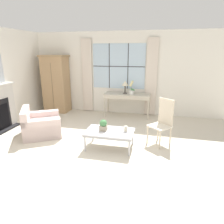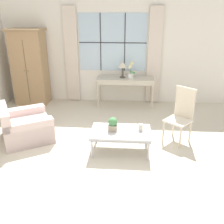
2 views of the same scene
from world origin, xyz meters
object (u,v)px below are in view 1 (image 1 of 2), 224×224
armchair_upholstered (41,125)px  coffee_table (110,133)px  potted_orchid (131,89)px  side_chair_wooden (163,120)px  potted_plant_small (103,125)px  armoire (56,84)px  console_table (127,96)px  table_lamp (125,84)px  pillar_candle (126,129)px

armchair_upholstered → coffee_table: 2.00m
potted_orchid → side_chair_wooden: bearing=-61.7°
armchair_upholstered → potted_plant_small: 1.87m
armoire → armchair_upholstered: armoire is taller
armoire → potted_plant_small: bearing=-45.1°
coffee_table → console_table: bearing=89.6°
armchair_upholstered → armoire: bearing=106.3°
armoire → table_lamp: (2.53, 0.02, 0.08)m
side_chair_wooden → coffee_table: bearing=-155.6°
console_table → coffee_table: size_ratio=1.40×
table_lamp → potted_orchid: (0.22, -0.05, -0.15)m
console_table → pillar_candle: (0.35, -2.41, -0.22)m
potted_plant_small → table_lamp: bearing=88.1°
coffee_table → potted_plant_small: potted_plant_small is taller
console_table → coffee_table: (-0.02, -2.46, -0.32)m
side_chair_wooden → armoire: bearing=152.8°
armchair_upholstered → side_chair_wooden: size_ratio=1.20×
coffee_table → pillar_candle: (0.36, 0.05, 0.10)m
console_table → coffee_table: 2.48m
armoire → coffee_table: size_ratio=1.85×
armoire → side_chair_wooden: size_ratio=1.85×
coffee_table → armoire: bearing=136.4°
console_table → side_chair_wooden: size_ratio=1.41×
console_table → pillar_candle: size_ratio=10.77×
console_table → potted_orchid: size_ratio=3.37×
armoire → potted_orchid: bearing=-0.8°
potted_orchid → coffee_table: size_ratio=0.42×
armoire → potted_orchid: (2.74, -0.04, -0.07)m
potted_orchid → side_chair_wooden: 2.18m
table_lamp → console_table: bearing=-13.7°
armoire → table_lamp: size_ratio=4.65×
potted_plant_small → pillar_candle: bearing=3.9°
pillar_candle → coffee_table: bearing=-172.3°
coffee_table → table_lamp: bearing=91.5°
side_chair_wooden → console_table: bearing=121.0°
side_chair_wooden → pillar_candle: size_ratio=7.65×
armoire → potted_plant_small: armoire is taller
table_lamp → potted_plant_small: table_lamp is taller
coffee_table → pillar_candle: pillar_candle is taller
table_lamp → coffee_table: (0.07, -2.48, -0.72)m
armchair_upholstered → side_chair_wooden: side_chair_wooden is taller
pillar_candle → potted_plant_small: bearing=-176.1°
armchair_upholstered → pillar_candle: (2.33, -0.29, 0.22)m
console_table → table_lamp: bearing=166.3°
console_table → potted_orchid: 0.29m
table_lamp → potted_plant_small: size_ratio=1.70×
table_lamp → potted_orchid: potted_orchid is taller
pillar_candle → console_table: bearing=98.2°
potted_orchid → coffee_table: 2.50m
table_lamp → pillar_candle: 2.54m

